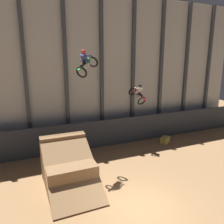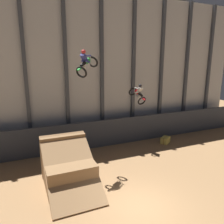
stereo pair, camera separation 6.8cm
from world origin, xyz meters
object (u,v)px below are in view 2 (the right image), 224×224
Objects in this scene: dirt_ramp at (68,168)px; hay_bale_trackside at (165,140)px; rider_bike_right_air at (138,94)px; rider_bike_left_air at (86,63)px.

hay_bale_trackside is (9.37, 3.02, -0.67)m from dirt_ramp.
dirt_ramp is at bearing -160.15° from rider_bike_right_air.
rider_bike_right_air is 5.21m from hay_bale_trackside.
rider_bike_left_air is at bearing 29.85° from dirt_ramp.
rider_bike_left_air is at bearing -161.61° from rider_bike_right_air.
hay_bale_trackside is at bearing 17.84° from dirt_ramp.
rider_bike_right_air is (6.47, 3.10, 3.66)m from dirt_ramp.
rider_bike_right_air is at bearing 25.55° from dirt_ramp.
rider_bike_left_air is 10.51m from hay_bale_trackside.
rider_bike_left_air reaches higher than hay_bale_trackside.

